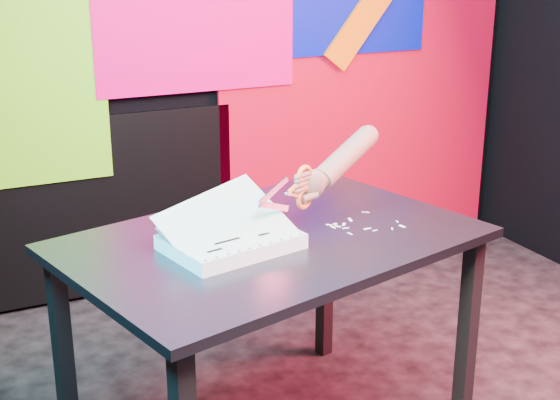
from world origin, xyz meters
TOP-DOWN VIEW (x-y plane):
  - room at (0.00, 0.00)m, footprint 3.01×3.01m
  - backdrop at (0.06, 1.46)m, footprint 2.88×0.05m
  - work_table at (-0.51, 0.09)m, footprint 1.39×1.09m
  - printout_stack at (-0.66, 0.05)m, footprint 0.43×0.34m
  - scissors at (-0.40, 0.11)m, footprint 0.23×0.12m
  - hand_forearm at (-0.21, 0.19)m, footprint 0.39×0.21m
  - paper_clippings at (-0.22, 0.06)m, footprint 0.23×0.19m

SIDE VIEW (x-z plane):
  - work_table at x=-0.51m, z-range 0.29..1.04m
  - paper_clippings at x=-0.22m, z-range 0.75..0.75m
  - printout_stack at x=-0.66m, z-range 0.68..0.87m
  - scissors at x=-0.40m, z-range 0.81..0.96m
  - hand_forearm at x=-0.21m, z-range 0.84..1.02m
  - backdrop at x=0.06m, z-range -0.08..2.00m
  - room at x=0.00m, z-range 0.00..2.71m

